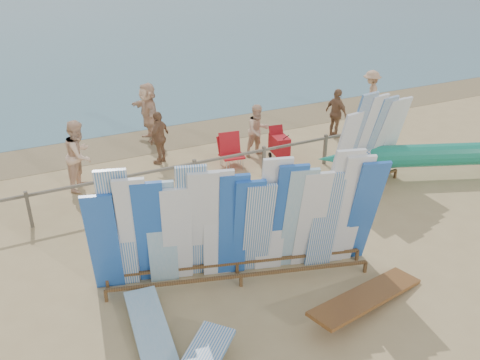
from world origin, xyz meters
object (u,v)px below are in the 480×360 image
beachgoer_5 (148,112)px  beachgoer_8 (258,131)px  flat_board_c (366,306)px  beachgoer_extra_0 (370,94)px  side_surfboard_rack (369,143)px  vendor_table (360,177)px  beachgoer_4 (160,138)px  beach_chair_left (230,156)px  stroller (279,148)px  flat_board_a (156,351)px  beachgoer_2 (80,155)px  main_surfboard_rack (239,226)px  outrigger_canoe (443,156)px  beach_chair_right (232,158)px  beachgoer_10 (336,113)px

beachgoer_5 → beachgoer_8: (2.51, -2.72, -0.14)m
flat_board_c → beachgoer_extra_0: 10.73m
side_surfboard_rack → beachgoer_5: bearing=116.6°
vendor_table → beachgoer_4: 5.69m
beach_chair_left → stroller: bearing=-30.0°
flat_board_a → stroller: bearing=51.1°
beachgoer_8 → beachgoer_2: (-5.12, 0.10, 0.14)m
main_surfboard_rack → side_surfboard_rack: (4.80, 2.25, -0.01)m
beach_chair_left → flat_board_a: bearing=-139.2°
side_surfboard_rack → beachgoer_8: (-1.62, 3.01, -0.41)m
vendor_table → beachgoer_8: 3.46m
beachgoer_8 → beachgoer_4: bearing=161.8°
outrigger_canoe → beach_chair_right: bearing=168.1°
vendor_table → stroller: vendor_table is taller
main_surfboard_rack → beachgoer_extra_0: main_surfboard_rack is taller
outrigger_canoe → beachgoer_10: beachgoer_10 is taller
beachgoer_2 → side_surfboard_rack: bearing=-81.0°
beachgoer_8 → beachgoer_extra_0: bearing=11.3°
flat_board_c → beachgoer_4: (-1.31, 7.72, 0.78)m
main_surfboard_rack → vendor_table: bearing=40.7°
flat_board_c → beachgoer_2: 8.01m
vendor_table → beachgoer_2: size_ratio=0.59×
beachgoer_8 → beachgoer_4: 2.88m
beachgoer_8 → beachgoer_4: size_ratio=1.01×
side_surfboard_rack → beachgoer_10: size_ratio=1.66×
vendor_table → flat_board_a: vendor_table is taller
stroller → beachgoer_8: beachgoer_8 is taller
vendor_table → beach_chair_left: vendor_table is taller
beachgoer_extra_0 → beachgoer_2: (-10.38, -1.24, 0.07)m
beach_chair_left → beachgoer_5: bearing=101.4°
beach_chair_right → vendor_table: bearing=-41.8°
beachgoer_8 → beachgoer_2: 5.12m
stroller → beachgoer_10: 2.80m
beach_chair_left → beach_chair_right: size_ratio=0.88×
beach_chair_left → outrigger_canoe: bearing=-49.5°
main_surfboard_rack → beach_chair_right: (2.12, 4.84, -0.92)m
flat_board_c → beachgoer_4: 7.87m
flat_board_a → side_surfboard_rack: bearing=31.4°
side_surfboard_rack → outrigger_canoe: side_surfboard_rack is taller
side_surfboard_rack → vendor_table: side_surfboard_rack is taller
beach_chair_left → beach_chair_right: 0.18m
vendor_table → beachgoer_10: size_ratio=0.68×
side_surfboard_rack → stroller: side_surfboard_rack is taller
main_surfboard_rack → side_surfboard_rack: main_surfboard_rack is taller
main_surfboard_rack → stroller: size_ratio=5.34×
flat_board_a → beachgoer_4: bearing=76.5°
beachgoer_10 → beachgoer_2: 8.12m
main_surfboard_rack → flat_board_a: 2.60m
beachgoer_2 → beachgoer_8: bearing=-57.4°
beachgoer_2 → beachgoer_4: size_ratio=1.19×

